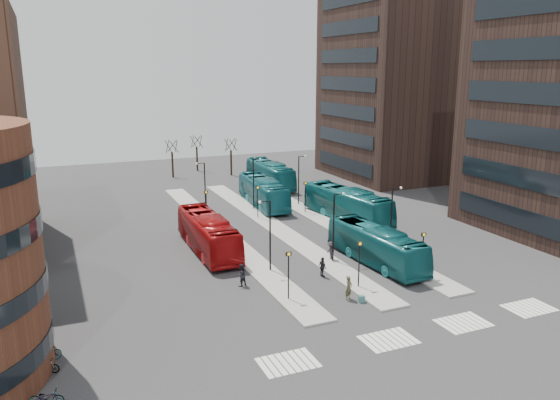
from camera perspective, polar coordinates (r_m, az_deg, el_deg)
name	(u,v)px	position (r m, az deg, el deg)	size (l,w,h in m)	color
ground	(443,367)	(34.17, 16.66, -16.40)	(160.00, 160.00, 0.00)	#2A2A2C
island_left	(221,233)	(57.08, -6.15, -3.46)	(2.50, 45.00, 0.15)	gray
island_mid	(275,227)	(59.02, -0.57, -2.81)	(2.50, 45.00, 0.15)	gray
island_right	(324,221)	(61.48, 4.60, -2.17)	(2.50, 45.00, 0.15)	gray
suitcase	(362,299)	(41.17, 8.53, -10.18)	(0.42, 0.34, 0.53)	#1A1B92
red_bus	(208,233)	(51.44, -7.54, -3.47)	(2.94, 12.56, 3.50)	#9E0C0D
teal_bus_a	(376,245)	(48.71, 10.00, -4.69)	(2.76, 11.79, 3.28)	#12565B
teal_bus_b	(263,192)	(67.93, -1.78, 0.86)	(2.97, 12.68, 3.53)	#16646E
teal_bus_c	(347,204)	(61.92, 7.03, -0.43)	(3.08, 13.18, 3.67)	#135E63
teal_bus_d	(270,174)	(79.25, -1.06, 2.74)	(3.03, 12.95, 3.61)	#156269
traveller	(349,288)	(41.21, 7.20, -9.10)	(0.68, 0.44, 1.85)	#454429
commuter_a	(241,275)	(43.44, -4.09, -7.83)	(0.89, 0.69, 1.82)	black
commuter_b	(322,267)	(45.30, 4.46, -7.00)	(0.99, 0.41, 1.69)	black
commuter_c	(331,251)	(48.95, 5.32, -5.37)	(1.15, 0.66, 1.78)	black
bicycle_near	(47,397)	(31.82, -23.20, -18.44)	(0.61, 1.74, 0.92)	gray
bicycle_mid	(46,366)	(34.69, -23.25, -15.65)	(0.43, 1.51, 0.90)	gray
bicycle_far	(46,355)	(35.75, -23.28, -14.68)	(0.64, 1.84, 0.97)	gray
crosswalk_stripes	(424,332)	(37.86, 14.81, -13.15)	(22.35, 2.40, 0.01)	silver
tower_far	(403,80)	(88.89, 12.68, 12.16)	(20.12, 20.00, 30.00)	#30201A
sign_poles	(299,223)	(52.07, 1.98, -2.40)	(12.45, 22.12, 3.65)	black
lamp_posts	(288,199)	(56.58, 0.79, 0.14)	(14.04, 20.24, 6.12)	black
bare_trees	(200,158)	(88.95, -8.33, 4.40)	(10.97, 8.14, 5.90)	black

